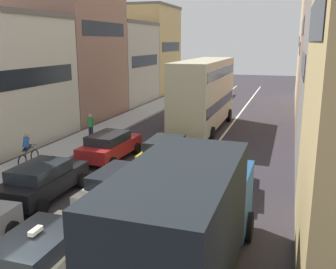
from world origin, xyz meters
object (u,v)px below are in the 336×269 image
taxi_centre_lane_front (41,256)px  sedan_right_lane_behind_truck (221,173)px  removalist_box_truck (188,218)px  bus_mid_queue_primary (204,92)px  wagon_left_lane_second (43,180)px  pedestrian_mid_sidewalk (91,125)px  sedan_centre_lane_second (120,186)px  sedan_left_lane_third (110,145)px  cyclist_on_sidewalk (27,149)px  hatchback_centre_lane_third (166,151)px

taxi_centre_lane_front → sedan_right_lane_behind_truck: bearing=-22.9°
removalist_box_truck → bus_mid_queue_primary: size_ratio=0.74×
wagon_left_lane_second → pedestrian_mid_sidewalk: (-3.08, 9.54, 0.15)m
sedan_centre_lane_second → removalist_box_truck: bearing=-135.6°
sedan_left_lane_third → sedan_centre_lane_second: bearing=-147.0°
taxi_centre_lane_front → cyclist_on_sidewalk: size_ratio=2.49×
hatchback_centre_lane_third → sedan_left_lane_third: same height
cyclist_on_sidewalk → taxi_centre_lane_front: bearing=-142.1°
removalist_box_truck → sedan_right_lane_behind_truck: removalist_box_truck is taller
hatchback_centre_lane_third → sedan_left_lane_third: bearing=87.6°
cyclist_on_sidewalk → pedestrian_mid_sidewalk: cyclist_on_sidewalk is taller
taxi_centre_lane_front → pedestrian_mid_sidewalk: (-6.56, 14.44, 0.15)m
cyclist_on_sidewalk → wagon_left_lane_second: bearing=-137.1°
taxi_centre_lane_front → bus_mid_queue_primary: 19.24m
removalist_box_truck → wagon_left_lane_second: removalist_box_truck is taller
sedan_centre_lane_second → wagon_left_lane_second: same height
removalist_box_truck → sedan_left_lane_third: 11.88m
wagon_left_lane_second → sedan_left_lane_third: 5.68m
wagon_left_lane_second → bus_mid_queue_primary: bus_mid_queue_primary is taller
sedan_left_lane_third → bus_mid_queue_primary: 9.39m
taxi_centre_lane_front → hatchback_centre_lane_third: bearing=-0.5°
cyclist_on_sidewalk → pedestrian_mid_sidewalk: 6.03m
sedan_centre_lane_second → sedan_left_lane_third: size_ratio=0.99×
sedan_left_lane_third → cyclist_on_sidewalk: 4.27m
hatchback_centre_lane_third → sedan_right_lane_behind_truck: (3.30, -2.50, 0.00)m
pedestrian_mid_sidewalk → bus_mid_queue_primary: bearing=128.1°
sedan_right_lane_behind_truck → cyclist_on_sidewalk: 10.26m
wagon_left_lane_second → hatchback_centre_lane_third: size_ratio=1.00×
hatchback_centre_lane_third → sedan_left_lane_third: 3.27m
taxi_centre_lane_front → sedan_left_lane_third: bearing=16.7°
taxi_centre_lane_front → pedestrian_mid_sidewalk: same height
removalist_box_truck → bus_mid_queue_primary: bus_mid_queue_primary is taller
removalist_box_truck → taxi_centre_lane_front: 4.03m
sedan_left_lane_third → sedan_right_lane_behind_truck: bearing=-108.8°
hatchback_centre_lane_third → taxi_centre_lane_front: bearing=179.2°
taxi_centre_lane_front → sedan_right_lane_behind_truck: size_ratio=0.98×
cyclist_on_sidewalk → bus_mid_queue_primary: bearing=-34.7°
sedan_left_lane_third → bus_mid_queue_primary: bus_mid_queue_primary is taller
wagon_left_lane_second → sedan_right_lane_behind_truck: (6.80, 3.08, 0.00)m
sedan_centre_lane_second → pedestrian_mid_sidewalk: pedestrian_mid_sidewalk is taller
bus_mid_queue_primary → cyclist_on_sidewalk: size_ratio=6.07×
sedan_centre_lane_second → sedan_right_lane_behind_truck: same height
sedan_left_lane_third → cyclist_on_sidewalk: cyclist_on_sidewalk is taller
cyclist_on_sidewalk → sedan_right_lane_behind_truck: bearing=-94.1°
wagon_left_lane_second → sedan_left_lane_third: size_ratio=0.98×
sedan_centre_lane_second → pedestrian_mid_sidewalk: size_ratio=2.63×
sedan_left_lane_third → sedan_right_lane_behind_truck: size_ratio=1.00×
sedan_centre_lane_second → sedan_right_lane_behind_truck: 4.41m
sedan_right_lane_behind_truck → sedan_centre_lane_second: bearing=124.7°
sedan_centre_lane_second → cyclist_on_sidewalk: cyclist_on_sidewalk is taller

